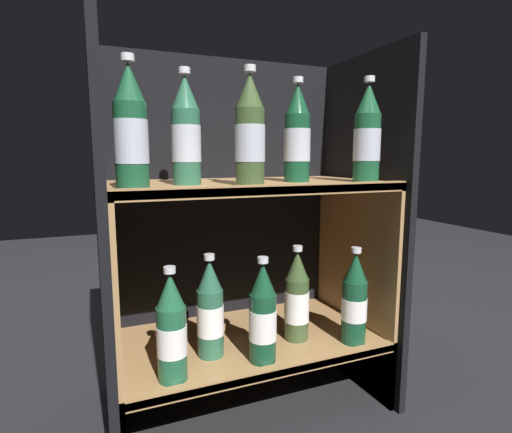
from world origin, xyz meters
The scene contains 15 objects.
fridge_back_wall centered at (0.00, 0.39, 0.49)m, with size 0.74×0.02×0.97m, color black.
fridge_side_left centered at (-0.36, 0.19, 0.49)m, with size 0.02×0.42×0.97m, color black.
fridge_side_right centered at (0.36, 0.19, 0.49)m, with size 0.02×0.42×0.97m, color black.
shelf_lower centered at (0.00, 0.18, 0.16)m, with size 0.70×0.38×0.20m.
shelf_upper centered at (0.00, 0.18, 0.45)m, with size 0.70×0.38×0.62m.
bottle_upper_front_0 centered at (-0.30, 0.06, 0.73)m, with size 0.07×0.07×0.26m.
bottle_upper_front_1 centered at (-0.05, 0.06, 0.73)m, with size 0.07×0.07×0.26m.
bottle_upper_front_2 centered at (0.27, 0.06, 0.73)m, with size 0.07×0.07×0.26m.
bottle_upper_back_0 centered at (-0.17, 0.13, 0.73)m, with size 0.07×0.07×0.26m.
bottle_upper_back_1 centered at (0.11, 0.13, 0.73)m, with size 0.07×0.07×0.26m.
bottle_lower_front_0 centered at (-0.23, 0.06, 0.31)m, with size 0.07×0.07×0.26m.
bottle_lower_front_1 centered at (-0.01, 0.06, 0.31)m, with size 0.07×0.07×0.26m.
bottle_lower_front_2 centered at (0.25, 0.06, 0.31)m, with size 0.07×0.07×0.26m.
bottle_lower_back_0 centered at (-0.12, 0.13, 0.31)m, with size 0.07×0.07×0.26m.
bottle_lower_back_1 centered at (0.12, 0.13, 0.31)m, with size 0.07×0.07×0.26m.
Camera 1 is at (-0.37, -0.78, 0.68)m, focal length 28.00 mm.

